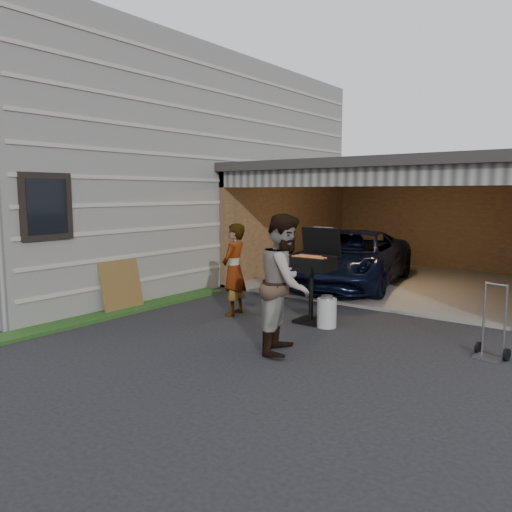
# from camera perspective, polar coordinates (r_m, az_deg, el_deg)

# --- Properties ---
(ground) EXTENTS (80.00, 80.00, 0.00)m
(ground) POSITION_cam_1_polar(r_m,az_deg,el_deg) (7.73, -7.41, -9.53)
(ground) COLOR black
(ground) RESTS_ON ground
(house) EXTENTS (7.00, 11.00, 5.50)m
(house) POSITION_cam_1_polar(r_m,az_deg,el_deg) (14.55, -13.46, 9.15)
(house) COLOR #474744
(house) RESTS_ON ground
(groundcover_strip) EXTENTS (0.50, 8.00, 0.06)m
(groundcover_strip) POSITION_cam_1_polar(r_m,az_deg,el_deg) (8.87, -22.62, -7.64)
(groundcover_strip) COLOR #193814
(groundcover_strip) RESTS_ON ground
(garage) EXTENTS (6.80, 6.30, 2.90)m
(garage) POSITION_cam_1_polar(r_m,az_deg,el_deg) (12.84, 16.96, 5.37)
(garage) COLOR #605E59
(garage) RESTS_ON ground
(minivan) EXTENTS (2.95, 4.91, 1.28)m
(minivan) POSITION_cam_1_polar(r_m,az_deg,el_deg) (11.90, 10.81, -0.52)
(minivan) COLOR black
(minivan) RESTS_ON ground
(woman) EXTENTS (0.53, 0.69, 1.68)m
(woman) POSITION_cam_1_polar(r_m,az_deg,el_deg) (9.05, -2.52, -1.56)
(woman) COLOR #A0AEC9
(woman) RESTS_ON ground
(man) EXTENTS (1.02, 1.14, 1.94)m
(man) POSITION_cam_1_polar(r_m,az_deg,el_deg) (6.96, 3.36, -3.14)
(man) COLOR #4E321E
(man) RESTS_ON ground
(bbq_grill) EXTENTS (0.73, 0.64, 1.63)m
(bbq_grill) POSITION_cam_1_polar(r_m,az_deg,el_deg) (8.56, 6.49, -1.23)
(bbq_grill) COLOR black
(bbq_grill) RESTS_ON ground
(propane_tank) EXTENTS (0.40, 0.40, 0.48)m
(propane_tank) POSITION_cam_1_polar(r_m,az_deg,el_deg) (8.41, 8.09, -6.45)
(propane_tank) COLOR #B9B8B4
(propane_tank) RESTS_ON ground
(plywood_panel) EXTENTS (0.24, 0.87, 0.96)m
(plywood_panel) POSITION_cam_1_polar(r_m,az_deg,el_deg) (9.75, -15.14, -3.28)
(plywood_panel) COLOR brown
(plywood_panel) RESTS_ON ground
(hand_truck) EXTENTS (0.45, 0.39, 1.03)m
(hand_truck) POSITION_cam_1_polar(r_m,az_deg,el_deg) (7.53, 25.29, -9.06)
(hand_truck) COLOR gray
(hand_truck) RESTS_ON ground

